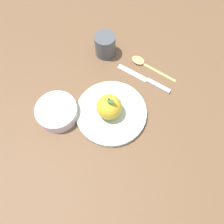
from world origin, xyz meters
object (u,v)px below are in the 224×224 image
dinner_plate (112,113)px  side_bowl (57,111)px  cup (105,44)px  knife (148,81)px  spoon (143,63)px  apple (109,107)px

dinner_plate → side_bowl: (-0.10, -0.14, 0.02)m
cup → knife: 0.19m
knife → spoon: size_ratio=1.12×
side_bowl → spoon: (-0.00, 0.34, -0.02)m
side_bowl → cup: cup is taller
apple → knife: 0.19m
dinner_plate → apple: 0.05m
side_bowl → knife: 0.32m
cup → spoon: bearing=34.1°
spoon → dinner_plate: bearing=-64.2°
dinner_plate → spoon: size_ratio=1.30×
apple → cup: apple is taller
dinner_plate → spoon: dinner_plate is taller
apple → spoon: bearing=113.6°
cup → spoon: 0.15m
side_bowl → cup: size_ratio=1.61×
side_bowl → cup: bearing=114.1°
apple → cup: 0.24m
cup → apple: bearing=-32.1°
spoon → side_bowl: bearing=-90.0°
dinner_plate → spoon: (-0.10, 0.20, -0.00)m
apple → cup: bearing=147.9°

